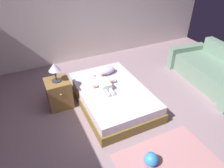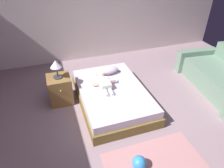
# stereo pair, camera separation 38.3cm
# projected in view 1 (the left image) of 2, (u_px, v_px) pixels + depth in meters

# --- Properties ---
(ground_plane) EXTENTS (8.00, 8.00, 0.00)m
(ground_plane) POSITION_uv_depth(u_px,v_px,m) (129.00, 130.00, 3.46)
(ground_plane) COLOR gray
(wall_behind_bed) EXTENTS (8.00, 0.12, 2.64)m
(wall_behind_bed) POSITION_uv_depth(u_px,v_px,m) (71.00, 10.00, 4.97)
(wall_behind_bed) COLOR silver
(wall_behind_bed) RESTS_ON ground_plane
(bed) EXTENTS (1.26, 1.90, 0.35)m
(bed) POSITION_uv_depth(u_px,v_px,m) (112.00, 96.00, 3.99)
(bed) COLOR brown
(bed) RESTS_ON ground_plane
(pillow) EXTENTS (0.54, 0.27, 0.16)m
(pillow) POSITION_uv_depth(u_px,v_px,m) (103.00, 71.00, 4.28)
(pillow) COLOR silver
(pillow) RESTS_ON bed
(baby) EXTENTS (0.48, 0.66, 0.17)m
(baby) POSITION_uv_depth(u_px,v_px,m) (103.00, 83.00, 3.92)
(baby) COLOR white
(baby) RESTS_ON bed
(toothbrush) EXTENTS (0.05, 0.13, 0.02)m
(toothbrush) POSITION_uv_depth(u_px,v_px,m) (116.00, 81.00, 4.09)
(toothbrush) COLOR #3687DD
(toothbrush) RESTS_ON bed
(couch) EXTENTS (1.27, 2.08, 0.76)m
(couch) POSITION_uv_depth(u_px,v_px,m) (214.00, 72.00, 4.58)
(couch) COLOR gray
(couch) RESTS_ON ground_plane
(nightstand) EXTENTS (0.44, 0.47, 0.56)m
(nightstand) POSITION_uv_depth(u_px,v_px,m) (59.00, 93.00, 3.87)
(nightstand) COLOR olive
(nightstand) RESTS_ON ground_plane
(lamp) EXTENTS (0.21, 0.21, 0.36)m
(lamp) POSITION_uv_depth(u_px,v_px,m) (54.00, 69.00, 3.57)
(lamp) COLOR #333338
(lamp) RESTS_ON nightstand
(rug) EXTENTS (1.43, 1.07, 0.01)m
(rug) POSITION_uv_depth(u_px,v_px,m) (170.00, 166.00, 2.89)
(rug) COLOR tan
(rug) RESTS_ON ground_plane
(toy_ball) EXTENTS (0.20, 0.20, 0.20)m
(toy_ball) POSITION_uv_depth(u_px,v_px,m) (151.00, 159.00, 2.85)
(toy_ball) COLOR #358DE1
(toy_ball) RESTS_ON rug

